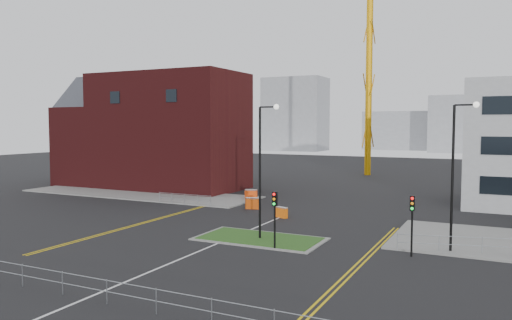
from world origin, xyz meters
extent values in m
plane|color=black|center=(0.00, 0.00, 0.00)|extent=(200.00, 200.00, 0.00)
cube|color=slate|center=(-20.00, 22.00, 0.06)|extent=(28.00, 8.00, 0.12)
cube|color=slate|center=(2.00, 8.00, 0.04)|extent=(8.60, 4.60, 0.08)
cube|color=#2A4E1A|center=(2.00, 8.00, 0.06)|extent=(8.00, 4.00, 0.12)
cube|color=#4A1214|center=(-20.00, 28.00, 7.00)|extent=(18.00, 10.00, 14.00)
cube|color=black|center=(-24.00, 22.98, 11.00)|extent=(1.40, 0.10, 1.40)
cube|color=black|center=(-16.00, 22.98, 11.00)|extent=(1.40, 0.10, 1.40)
cube|color=#4A1214|center=(-32.00, 28.00, 5.00)|extent=(6.00, 10.00, 10.00)
cube|color=#2D3038|center=(-32.00, 28.00, 10.00)|extent=(6.40, 8.49, 8.49)
cylinder|color=#EEA40E|center=(-2.00, 55.00, 18.81)|extent=(1.00, 1.00, 37.62)
cylinder|color=black|center=(2.00, 8.00, 4.50)|extent=(0.16, 0.16, 9.00)
cylinder|color=black|center=(2.60, 8.00, 9.00)|extent=(1.20, 0.10, 0.10)
sphere|color=silver|center=(3.20, 8.00, 9.00)|extent=(0.36, 0.36, 0.36)
cylinder|color=black|center=(14.00, 10.00, 4.50)|extent=(0.16, 0.16, 9.00)
cylinder|color=black|center=(14.60, 10.00, 9.00)|extent=(1.20, 0.10, 0.10)
sphere|color=silver|center=(15.20, 10.00, 9.00)|extent=(0.36, 0.36, 0.36)
cylinder|color=black|center=(4.00, 6.00, 1.50)|extent=(0.12, 0.12, 3.00)
cube|color=black|center=(4.00, 6.00, 3.20)|extent=(0.28, 0.22, 0.90)
sphere|color=red|center=(4.00, 5.87, 3.50)|extent=(0.18, 0.18, 0.18)
sphere|color=orange|center=(4.00, 5.87, 3.20)|extent=(0.18, 0.18, 0.18)
sphere|color=#0CCC33|center=(4.00, 5.87, 2.90)|extent=(0.18, 0.18, 0.18)
cylinder|color=black|center=(12.00, 8.00, 1.50)|extent=(0.12, 0.12, 3.00)
cube|color=black|center=(12.00, 8.00, 3.20)|extent=(0.28, 0.22, 0.90)
sphere|color=red|center=(12.00, 7.87, 3.50)|extent=(0.18, 0.18, 0.18)
sphere|color=orange|center=(12.00, 7.87, 3.20)|extent=(0.18, 0.18, 0.18)
sphere|color=#0CCC33|center=(12.00, 7.87, 2.90)|extent=(0.18, 0.18, 0.18)
cylinder|color=gray|center=(0.00, -6.00, 1.05)|extent=(24.00, 0.04, 0.04)
cylinder|color=gray|center=(0.00, -6.00, 0.55)|extent=(24.00, 0.04, 0.04)
cylinder|color=gray|center=(-11.00, 18.00, 1.05)|extent=(6.00, 0.04, 0.04)
cylinder|color=gray|center=(-11.00, 18.00, 0.55)|extent=(6.00, 0.04, 0.04)
cylinder|color=gray|center=(-14.00, 18.00, 0.55)|extent=(0.05, 0.05, 1.10)
cylinder|color=gray|center=(-8.00, 18.00, 0.55)|extent=(0.05, 0.05, 1.10)
cylinder|color=gray|center=(11.00, 9.00, 0.55)|extent=(0.05, 0.05, 1.10)
cube|color=silver|center=(0.00, 2.00, 0.01)|extent=(0.15, 30.00, 0.01)
cube|color=gold|center=(-9.00, 10.00, 0.01)|extent=(0.12, 24.00, 0.01)
cube|color=gold|center=(-8.70, 10.00, 0.01)|extent=(0.12, 24.00, 0.01)
cube|color=gold|center=(9.50, 6.00, 0.01)|extent=(0.12, 20.00, 0.01)
cube|color=gold|center=(9.80, 6.00, 0.01)|extent=(0.12, 20.00, 0.01)
cube|color=gray|center=(-40.00, 120.00, 11.00)|extent=(18.00, 12.00, 22.00)
cube|color=gray|center=(10.00, 130.00, 8.00)|extent=(24.00, 12.00, 16.00)
cube|color=gray|center=(-8.00, 140.00, 6.00)|extent=(30.00, 12.00, 12.00)
cube|color=#FF470E|center=(-6.74, 24.00, 0.53)|extent=(1.34, 0.73, 1.06)
cube|color=silver|center=(-6.74, 24.00, 1.01)|extent=(1.34, 0.73, 0.13)
cube|color=#C6430B|center=(-4.00, 18.83, 0.53)|extent=(1.33, 0.73, 1.06)
cube|color=silver|center=(-4.00, 18.83, 1.00)|extent=(1.33, 0.73, 0.13)
cube|color=orange|center=(0.19, 16.00, 0.45)|extent=(1.14, 0.74, 0.90)
cube|color=silver|center=(0.19, 16.00, 0.86)|extent=(1.14, 0.74, 0.11)
camera|label=1|loc=(16.57, -22.22, 7.82)|focal=35.00mm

